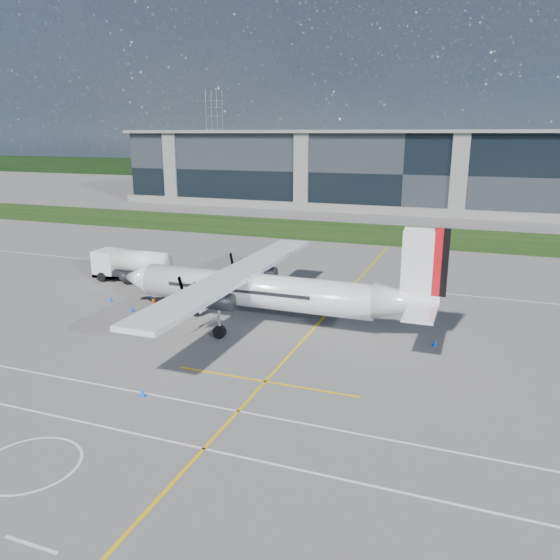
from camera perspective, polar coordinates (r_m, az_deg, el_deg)
The scene contains 15 objects.
ground at distance 77.67m, azimuth 9.23°, elevation 3.80°, with size 400.00×400.00×0.00m, color slate.
grass_strip at distance 85.40m, azimuth 10.31°, elevation 4.77°, with size 400.00×18.00×0.04m, color #18320D.
terminal_building at distance 115.96m, azimuth 13.45°, elevation 10.99°, with size 120.00×20.00×15.00m, color black.
tree_line at distance 175.81m, azimuth 15.97°, elevation 10.61°, with size 400.00×6.00×6.00m, color black.
pylon_west at distance 207.67m, azimuth -6.83°, elevation 14.98°, with size 9.00×4.60×30.00m, color gray, non-canonical shape.
yellow_taxiway_centerline at distance 48.64m, azimuth 5.55°, elevation -2.86°, with size 0.20×70.00×0.01m, color yellow.
white_lane_line at distance 29.53m, azimuth -13.29°, elevation -15.70°, with size 90.00×0.15×0.01m, color white.
turboprop_aircraft at distance 43.31m, azimuth -1.44°, elevation 0.86°, with size 27.60×28.62×8.59m, color white, non-canonical shape.
fuel_tanker_truck at distance 58.91m, azimuth -15.66°, elevation 1.50°, with size 8.88×2.89×3.33m, color silver, non-canonical shape.
baggage_tug at distance 47.30m, azimuth -9.19°, elevation -2.52°, with size 2.60×1.56×1.56m, color silver, non-canonical shape.
ground_crew_person at distance 46.45m, azimuth -13.01°, elevation -2.81°, with size 0.79×0.56×1.94m, color #F25907.
safety_cone_nose_port at distance 48.91m, azimuth -15.20°, elevation -2.93°, with size 0.36×0.36×0.50m, color blue.
safety_cone_portwing at distance 33.58m, azimuth -14.19°, elevation -11.32°, with size 0.36×0.36×0.50m, color blue.
safety_cone_fwd at distance 52.27m, azimuth -17.28°, elevation -1.93°, with size 0.36×0.36×0.50m, color blue.
safety_cone_tail at distance 41.33m, azimuth 15.86°, elevation -6.32°, with size 0.36×0.36×0.50m, color blue.
Camera 1 is at (14.77, -34.78, 14.91)m, focal length 35.00 mm.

